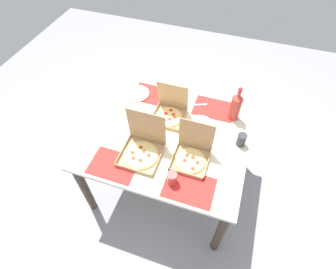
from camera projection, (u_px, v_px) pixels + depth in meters
name	position (u px, v px, depth m)	size (l,w,h in m)	color
ground_plane	(168.00, 180.00, 2.76)	(6.00, 6.00, 0.00)	gray
dining_table	(168.00, 142.00, 2.26)	(1.31, 1.13, 0.75)	#3F3328
placemat_near_left	(114.00, 165.00, 1.99)	(0.36, 0.26, 0.00)	red
placemat_near_right	(189.00, 187.00, 1.87)	(0.36, 0.26, 0.00)	red
placemat_far_left	(152.00, 94.00, 2.48)	(0.36, 0.26, 0.00)	red
placemat_far_right	(214.00, 109.00, 2.37)	(0.36, 0.26, 0.00)	red
pizza_box_corner_left	(170.00, 112.00, 2.27)	(0.27, 0.27, 0.30)	tan
pizza_box_edge_far	(142.00, 149.00, 2.02)	(0.31, 0.31, 0.34)	tan
pizza_box_center	(192.00, 155.00, 1.99)	(0.27, 0.27, 0.30)	tan
plate_near_right	(200.00, 125.00, 2.23)	(0.22, 0.22, 0.02)	white
plate_far_left	(137.00, 94.00, 2.48)	(0.23, 0.23, 0.02)	white
soda_bottle	(236.00, 106.00, 2.20)	(0.09, 0.09, 0.32)	#B2382D
cup_clear_right	(172.00, 178.00, 1.86)	(0.07, 0.07, 0.10)	#BF4742
cup_red	(241.00, 140.00, 2.07)	(0.07, 0.07, 0.11)	#333338
condiment_bowl	(141.00, 110.00, 2.32)	(0.08, 0.08, 0.05)	white
fork_by_far_right	(197.00, 105.00, 2.39)	(0.19, 0.02, 0.01)	#B7B7BC
fork_by_near_left	(95.00, 146.00, 2.10)	(0.19, 0.02, 0.01)	#B7B7BC
knife_by_near_right	(116.00, 123.00, 2.26)	(0.21, 0.02, 0.01)	#B7B7BC
knife_by_far_left	(223.00, 190.00, 1.85)	(0.21, 0.02, 0.01)	#B7B7BC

